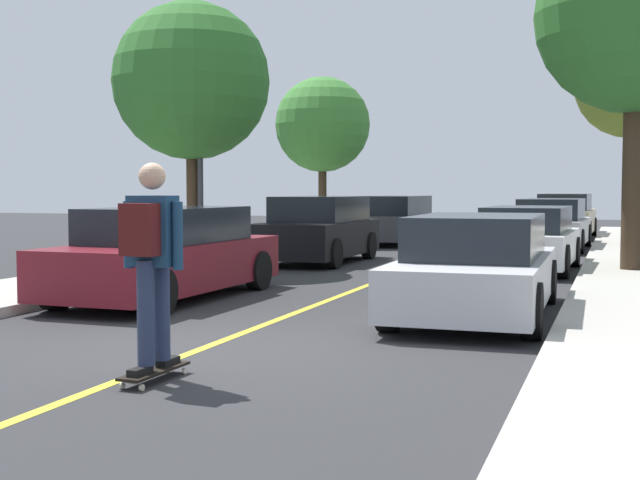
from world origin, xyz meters
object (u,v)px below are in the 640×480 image
(streetlamp, at_px, (200,118))
(parked_car_right_nearest, at_px, (478,267))
(parked_car_left_far, at_px, (395,220))
(parked_car_right_farthest, at_px, (565,216))
(parked_car_left_near, at_px, (318,230))
(street_tree_right_near, at_px, (631,84))
(parked_car_right_near, at_px, (528,239))
(street_tree_left_nearest, at_px, (191,82))
(street_tree_right_nearest, at_px, (637,14))
(parked_car_right_far, at_px, (552,224))
(parked_car_left_nearest, at_px, (166,255))
(skateboarder, at_px, (151,252))
(street_tree_left_near, at_px, (322,125))
(skateboard, at_px, (154,371))

(streetlamp, bearing_deg, parked_car_right_nearest, -35.62)
(parked_car_left_far, bearing_deg, parked_car_right_farthest, 46.69)
(parked_car_left_near, distance_m, street_tree_right_near, 10.83)
(parked_car_right_near, height_order, street_tree_left_nearest, street_tree_left_nearest)
(parked_car_right_nearest, relative_size, street_tree_right_nearest, 0.68)
(parked_car_right_nearest, height_order, parked_car_right_far, parked_car_right_far)
(parked_car_left_nearest, distance_m, street_tree_left_nearest, 5.86)
(parked_car_left_nearest, xyz_separation_m, skateboarder, (2.65, -4.87, 0.45))
(parked_car_left_nearest, bearing_deg, parked_car_right_nearest, -1.77)
(parked_car_right_farthest, distance_m, skateboarder, 23.68)
(parked_car_left_near, relative_size, streetlamp, 0.79)
(street_tree_right_nearest, xyz_separation_m, skateboarder, (-4.00, -10.72, -3.79))
(street_tree_right_near, height_order, streetlamp, street_tree_right_near)
(parked_car_right_far, bearing_deg, street_tree_left_near, -178.79)
(street_tree_left_near, relative_size, skateboarder, 2.71)
(streetlamp, bearing_deg, street_tree_left_near, 91.44)
(parked_car_left_near, distance_m, parked_car_right_farthest, 12.81)
(street_tree_left_near, distance_m, skateboard, 18.42)
(parked_car_left_near, distance_m, street_tree_left_near, 6.79)
(streetlamp, bearing_deg, parked_car_left_far, 79.31)
(parked_car_right_near, height_order, street_tree_left_near, street_tree_left_near)
(skateboard, bearing_deg, parked_car_left_far, 98.11)
(streetlamp, distance_m, skateboarder, 10.51)
(parked_car_left_nearest, height_order, parked_car_left_far, parked_car_left_far)
(parked_car_left_near, xyz_separation_m, skateboarder, (2.65, -11.67, 0.39))
(street_tree_left_nearest, distance_m, street_tree_right_near, 13.14)
(parked_car_left_nearest, height_order, street_tree_left_near, street_tree_left_near)
(street_tree_left_nearest, relative_size, skateboard, 6.33)
(street_tree_left_nearest, xyz_separation_m, street_tree_left_near, (0.00, 8.15, -0.32))
(parked_car_right_far, xyz_separation_m, parked_car_right_farthest, (0.00, 5.92, 0.04))
(parked_car_right_farthest, relative_size, skateboard, 5.51)
(street_tree_left_near, xyz_separation_m, streetlamp, (0.21, -8.19, -0.44))
(parked_car_left_far, bearing_deg, street_tree_left_near, -150.85)
(parked_car_left_near, distance_m, parked_car_right_far, 7.61)
(parked_car_left_nearest, bearing_deg, skateboard, -61.29)
(parked_car_right_nearest, bearing_deg, parked_car_right_farthest, 90.00)
(skateboard, bearing_deg, parked_car_left_nearest, 118.71)
(skateboarder, bearing_deg, street_tree_right_nearest, 69.56)
(parked_car_left_nearest, bearing_deg, parked_car_left_near, 90.00)
(street_tree_left_nearest, bearing_deg, parked_car_right_farthest, 64.95)
(parked_car_right_nearest, distance_m, parked_car_right_near, 6.43)
(parked_car_right_far, relative_size, skateboarder, 2.54)
(parked_car_right_far, distance_m, parked_car_right_farthest, 5.92)
(parked_car_right_nearest, height_order, skateboarder, skateboarder)
(street_tree_left_nearest, xyz_separation_m, street_tree_right_nearest, (8.60, 1.34, 1.04))
(parked_car_right_far, height_order, street_tree_right_nearest, street_tree_right_nearest)
(parked_car_left_nearest, relative_size, skateboard, 5.35)
(parked_car_left_near, bearing_deg, parked_car_right_near, -6.28)
(parked_car_left_near, height_order, street_tree_right_nearest, street_tree_right_nearest)
(parked_car_left_nearest, relative_size, parked_car_left_far, 0.97)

